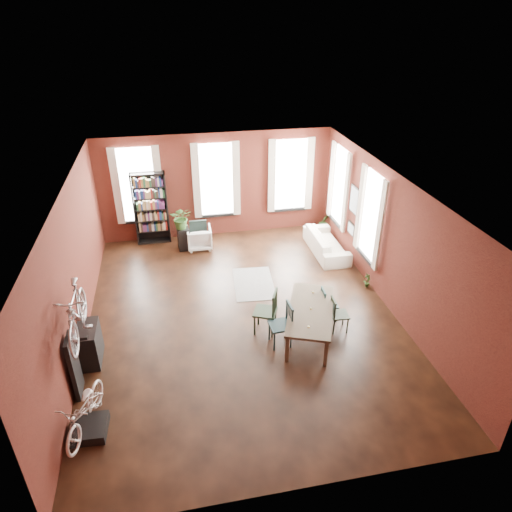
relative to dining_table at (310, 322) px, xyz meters
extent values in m
plane|color=black|center=(-1.33, 1.00, -0.34)|extent=(9.00, 9.00, 0.00)
cube|color=silver|center=(-1.33, 1.00, 2.86)|extent=(7.00, 9.00, 0.04)
cube|color=#431610|center=(-1.33, 5.50, 1.26)|extent=(7.00, 0.04, 3.20)
cube|color=#431610|center=(-1.33, -3.50, 1.26)|extent=(7.00, 0.04, 3.20)
cube|color=#431610|center=(-4.83, 1.00, 1.26)|extent=(0.04, 9.00, 3.20)
cube|color=#431610|center=(2.17, 1.00, 1.26)|extent=(0.04, 9.00, 3.20)
cube|color=white|center=(-3.63, 5.47, 1.46)|extent=(1.00, 0.04, 2.20)
cube|color=#C1B09B|center=(-3.63, 5.40, 1.46)|extent=(1.40, 0.06, 2.30)
cube|color=white|center=(-1.33, 5.47, 1.46)|extent=(1.00, 0.04, 2.20)
cube|color=#C1B09B|center=(-1.33, 5.40, 1.46)|extent=(1.40, 0.06, 2.30)
cube|color=white|center=(0.97, 5.47, 1.46)|extent=(1.00, 0.04, 2.20)
cube|color=#C1B09B|center=(0.97, 5.40, 1.46)|extent=(1.40, 0.06, 2.30)
cube|color=white|center=(2.14, 2.00, 1.46)|extent=(0.04, 1.00, 2.20)
cube|color=#C1B09B|center=(2.07, 2.00, 1.46)|extent=(0.06, 1.40, 2.30)
cube|color=white|center=(2.14, 4.20, 1.46)|extent=(0.04, 1.00, 2.20)
cube|color=#C1B09B|center=(2.07, 4.20, 1.46)|extent=(0.06, 1.40, 2.30)
cube|color=black|center=(2.13, 3.10, 1.46)|extent=(0.04, 0.55, 0.75)
cube|color=black|center=(2.13, 3.10, 0.61)|extent=(0.04, 0.45, 0.35)
cube|color=#473B2A|center=(0.00, 0.00, 0.00)|extent=(1.59, 2.22, 0.69)
cube|color=#183236|center=(-0.71, -0.16, 0.14)|extent=(0.48, 0.48, 0.98)
cube|color=black|center=(-0.93, 0.34, 0.18)|extent=(0.64, 0.64, 1.04)
cube|color=black|center=(0.69, 0.05, 0.07)|extent=(0.40, 0.40, 0.82)
cube|color=#193736|center=(0.60, 0.48, 0.06)|extent=(0.39, 0.39, 0.81)
cube|color=black|center=(-3.33, 5.30, 0.76)|extent=(1.00, 0.32, 2.20)
imported|color=silver|center=(-2.00, 4.61, 0.02)|extent=(0.72, 0.67, 0.72)
imported|color=beige|center=(1.62, 3.60, 0.06)|extent=(0.61, 2.08, 0.81)
cube|color=black|center=(-0.80, 2.31, -0.34)|extent=(1.14, 1.70, 0.01)
cube|color=black|center=(-4.46, -1.80, -0.26)|extent=(0.64, 0.64, 0.18)
cube|color=black|center=(-4.73, -0.80, 0.31)|extent=(0.16, 0.60, 1.30)
cube|color=black|center=(-4.61, 0.10, 0.06)|extent=(0.40, 0.80, 0.80)
cube|color=black|center=(-2.46, 4.62, -0.01)|extent=(0.37, 0.37, 0.67)
imported|color=#2B4E1F|center=(2.03, 5.05, -0.22)|extent=(0.37, 0.60, 0.26)
imported|color=#315622|center=(2.04, 1.59, -0.28)|extent=(0.36, 0.43, 0.14)
imported|color=beige|center=(-4.43, -1.83, 0.57)|extent=(0.69, 0.88, 1.47)
imported|color=#A5A8AD|center=(-4.48, -0.80, 1.79)|extent=(0.47, 1.00, 1.66)
imported|color=#325F26|center=(-2.48, 4.65, 0.59)|extent=(0.67, 0.74, 0.53)
camera|label=1|loc=(-2.72, -7.61, 6.06)|focal=32.00mm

